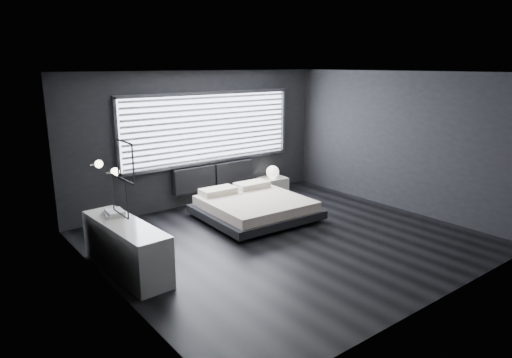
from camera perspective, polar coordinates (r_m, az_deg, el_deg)
room at (r=7.53m, az=3.96°, el=2.43°), size 6.04×6.00×2.80m
window at (r=9.74m, az=-5.75°, el=6.35°), size 4.14×0.09×1.52m
headboard at (r=9.91m, az=-5.23°, el=0.37°), size 1.96×0.16×0.52m
sconce_near at (r=6.05m, az=-17.22°, el=0.84°), size 0.18×0.11×0.11m
sconce_far at (r=6.61m, az=-19.08°, el=1.79°), size 0.18×0.11×0.11m
wall_art_upper at (r=5.42m, az=-16.06°, el=2.12°), size 0.01×0.48×0.48m
wall_art_lower at (r=5.76m, az=-16.67°, el=-2.05°), size 0.01×0.48×0.48m
bed at (r=8.88m, az=-0.22°, el=-3.42°), size 2.09×2.01×0.52m
nightstand at (r=10.71m, az=2.11°, el=-0.72°), size 0.63×0.53×0.35m
orb_lamp at (r=10.57m, az=2.09°, el=0.89°), size 0.30×0.30×0.30m
dresser at (r=6.88m, az=-15.91°, el=-8.22°), size 0.62×1.87×0.74m
book_stack at (r=7.14m, az=-17.29°, el=-4.05°), size 0.33×0.40×0.07m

